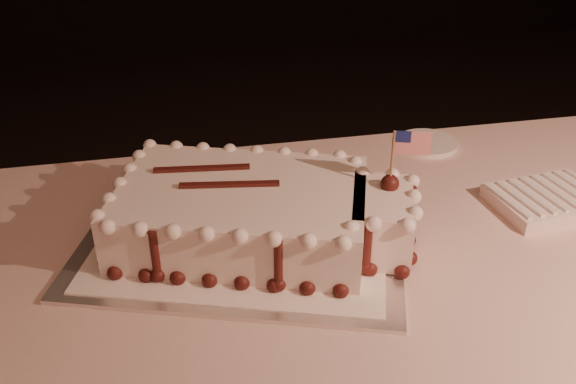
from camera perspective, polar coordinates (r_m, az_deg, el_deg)
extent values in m
cube|color=beige|center=(1.45, 13.59, -15.37)|extent=(2.40, 0.80, 0.75)
cube|color=silver|center=(1.13, -3.99, -4.15)|extent=(0.65, 0.57, 0.01)
cube|color=white|center=(1.12, -4.00, -3.94)|extent=(0.59, 0.51, 0.00)
cube|color=white|center=(1.10, -4.10, -1.78)|extent=(0.48, 0.39, 0.10)
cube|color=white|center=(1.08, 8.30, -2.58)|extent=(0.14, 0.18, 0.10)
sphere|color=#4B1712|center=(1.06, -15.13, -6.94)|extent=(0.03, 0.03, 0.03)
sphere|color=#4B1712|center=(1.04, -12.49, -7.23)|extent=(0.03, 0.03, 0.03)
sphere|color=#4B1712|center=(1.03, -9.78, -7.51)|extent=(0.03, 0.03, 0.03)
sphere|color=#4B1712|center=(1.02, -6.98, -7.78)|extent=(0.03, 0.03, 0.03)
sphere|color=#4B1712|center=(1.01, -4.12, -8.04)|extent=(0.03, 0.03, 0.03)
sphere|color=#4B1712|center=(1.00, -1.21, -8.28)|extent=(0.03, 0.03, 0.03)
sphere|color=#4B1712|center=(1.00, 1.74, -8.51)|extent=(0.03, 0.03, 0.03)
sphere|color=#4B1712|center=(0.99, 4.71, -8.71)|extent=(0.03, 0.03, 0.03)
sphere|color=#4B1712|center=(1.03, 5.38, -7.29)|extent=(0.03, 0.03, 0.03)
sphere|color=#4B1712|center=(1.04, 7.27, -6.81)|extent=(0.03, 0.03, 0.03)
sphere|color=#4B1712|center=(1.04, 10.10, -6.96)|extent=(0.03, 0.03, 0.03)
sphere|color=#4B1712|center=(1.07, 10.78, -5.79)|extent=(0.03, 0.03, 0.03)
sphere|color=#4B1712|center=(1.12, 10.67, -4.24)|extent=(0.03, 0.03, 0.03)
sphere|color=#4B1712|center=(1.16, 10.57, -2.80)|extent=(0.03, 0.03, 0.03)
sphere|color=#4B1712|center=(1.17, 8.91, -2.23)|extent=(0.03, 0.03, 0.03)
sphere|color=#4B1712|center=(1.17, 6.41, -2.08)|extent=(0.03, 0.03, 0.03)
sphere|color=#4B1712|center=(1.20, 5.80, -1.08)|extent=(0.03, 0.03, 0.03)
sphere|color=#4B1712|center=(1.22, 4.45, -0.46)|extent=(0.03, 0.03, 0.03)
sphere|color=#4B1712|center=(1.22, 2.06, -0.31)|extent=(0.03, 0.03, 0.03)
sphere|color=#4B1712|center=(1.23, -0.32, -0.16)|extent=(0.03, 0.03, 0.03)
sphere|color=#4B1712|center=(1.23, -2.68, -0.02)|extent=(0.03, 0.03, 0.03)
sphere|color=#4B1712|center=(1.24, -5.01, 0.13)|extent=(0.03, 0.03, 0.03)
sphere|color=#4B1712|center=(1.25, -7.30, 0.28)|extent=(0.03, 0.03, 0.03)
sphere|color=#4B1712|center=(1.27, -9.55, 0.42)|extent=(0.03, 0.03, 0.03)
sphere|color=#4B1712|center=(1.28, -11.75, 0.55)|extent=(0.03, 0.03, 0.03)
sphere|color=#4B1712|center=(1.25, -12.62, -0.47)|extent=(0.03, 0.03, 0.03)
sphere|color=#4B1712|center=(1.21, -13.36, -1.71)|extent=(0.03, 0.03, 0.03)
sphere|color=#4B1712|center=(1.17, -14.16, -3.05)|extent=(0.03, 0.03, 0.03)
sphere|color=#4B1712|center=(1.13, -15.01, -4.47)|extent=(0.03, 0.03, 0.03)
sphere|color=#4B1712|center=(1.09, -15.93, -5.99)|extent=(0.03, 0.03, 0.03)
sphere|color=white|center=(1.01, -15.79, -3.03)|extent=(0.03, 0.03, 0.03)
sphere|color=white|center=(0.99, -13.05, -3.27)|extent=(0.03, 0.03, 0.03)
sphere|color=white|center=(0.98, -10.22, -3.50)|extent=(0.03, 0.03, 0.03)
sphere|color=white|center=(0.97, -7.30, -3.74)|extent=(0.03, 0.03, 0.03)
sphere|color=white|center=(0.96, -4.31, -3.97)|extent=(0.03, 0.03, 0.03)
sphere|color=white|center=(0.95, -1.27, -4.20)|extent=(0.03, 0.03, 0.03)
sphere|color=white|center=(0.94, 1.82, -4.41)|extent=(0.03, 0.03, 0.03)
sphere|color=white|center=(0.94, 4.93, -4.62)|extent=(0.03, 0.03, 0.03)
sphere|color=white|center=(0.98, 5.63, -3.26)|extent=(0.03, 0.03, 0.03)
sphere|color=white|center=(0.99, 7.60, -2.81)|extent=(0.03, 0.03, 0.03)
sphere|color=white|center=(0.99, 10.55, -2.99)|extent=(0.03, 0.03, 0.03)
sphere|color=white|center=(1.03, 11.24, -1.88)|extent=(0.03, 0.03, 0.03)
sphere|color=white|center=(1.07, 11.11, -0.42)|extent=(0.03, 0.03, 0.03)
sphere|color=white|center=(1.11, 10.99, 0.93)|extent=(0.03, 0.03, 0.03)
sphere|color=white|center=(1.13, 9.26, 1.48)|extent=(0.03, 0.03, 0.03)
sphere|color=white|center=(1.12, 6.66, 1.65)|extent=(0.03, 0.03, 0.03)
sphere|color=white|center=(1.16, 6.02, 2.58)|extent=(0.03, 0.03, 0.03)
sphere|color=white|center=(1.18, 4.62, 3.16)|extent=(0.03, 0.03, 0.03)
sphere|color=white|center=(1.18, 2.14, 3.31)|extent=(0.03, 0.03, 0.03)
sphere|color=white|center=(1.18, -0.33, 3.45)|extent=(0.03, 0.03, 0.03)
sphere|color=white|center=(1.19, -2.78, 3.58)|extent=(0.03, 0.03, 0.03)
sphere|color=white|center=(1.20, -5.19, 3.70)|extent=(0.03, 0.03, 0.03)
sphere|color=white|center=(1.21, -7.56, 3.82)|extent=(0.03, 0.03, 0.03)
sphere|color=white|center=(1.23, -9.89, 3.93)|extent=(0.03, 0.03, 0.03)
sphere|color=white|center=(1.24, -12.17, 4.03)|extent=(0.03, 0.03, 0.03)
sphere|color=white|center=(1.20, -13.08, 3.07)|extent=(0.03, 0.03, 0.03)
sphere|color=white|center=(1.16, -13.87, 1.91)|extent=(0.03, 0.03, 0.03)
sphere|color=white|center=(1.12, -14.71, 0.66)|extent=(0.03, 0.03, 0.03)
sphere|color=white|center=(1.08, -15.62, -0.69)|extent=(0.03, 0.03, 0.03)
sphere|color=white|center=(1.04, -16.60, -2.14)|extent=(0.03, 0.03, 0.03)
cylinder|color=#4B1712|center=(1.01, -11.72, -5.48)|extent=(0.01, 0.01, 0.09)
sphere|color=#4B1712|center=(1.04, -11.50, -7.24)|extent=(0.02, 0.02, 0.02)
cylinder|color=#4B1712|center=(0.97, -0.86, -6.41)|extent=(0.01, 0.01, 0.09)
sphere|color=#4B1712|center=(1.00, -0.85, -8.22)|extent=(0.02, 0.02, 0.02)
cylinder|color=#4B1712|center=(1.02, 7.06, -4.92)|extent=(0.01, 0.01, 0.09)
sphere|color=#4B1712|center=(1.04, 6.93, -6.69)|extent=(0.02, 0.02, 0.02)
cylinder|color=#4B1712|center=(1.12, 10.81, -1.57)|extent=(0.01, 0.01, 0.09)
sphere|color=#4B1712|center=(1.14, 10.62, -3.24)|extent=(0.02, 0.02, 0.02)
cylinder|color=#4B1712|center=(1.20, 5.94, 1.09)|extent=(0.01, 0.01, 0.09)
sphere|color=#4B1712|center=(1.22, 5.84, -0.52)|extent=(0.02, 0.02, 0.02)
cylinder|color=#4B1712|center=(1.21, -3.02, 1.69)|extent=(0.01, 0.01, 0.09)
sphere|color=#4B1712|center=(1.23, -2.97, 0.09)|extent=(0.02, 0.02, 0.02)
cylinder|color=#4B1712|center=(1.26, -11.67, 2.17)|extent=(0.01, 0.01, 0.09)
sphere|color=#4B1712|center=(1.28, -11.49, 0.62)|extent=(0.02, 0.02, 0.02)
cylinder|color=#4B1712|center=(1.12, -14.96, -2.17)|extent=(0.01, 0.01, 0.09)
sphere|color=#4B1712|center=(1.14, -14.70, -3.83)|extent=(0.02, 0.02, 0.02)
cube|color=#4B1712|center=(1.13, -7.67, 2.11)|extent=(0.17, 0.03, 0.01)
cube|color=#4B1712|center=(1.07, -5.23, 0.69)|extent=(0.17, 0.04, 0.01)
sphere|color=#4B1712|center=(1.08, 9.04, 0.74)|extent=(0.03, 0.03, 0.03)
cylinder|color=#A17645|center=(1.06, 9.20, 2.49)|extent=(0.00, 0.00, 0.12)
cube|color=red|center=(1.04, 11.05, 4.28)|extent=(0.06, 0.02, 0.04)
cube|color=navy|center=(1.04, 10.23, 4.86)|extent=(0.02, 0.01, 0.02)
cube|color=white|center=(1.31, 22.08, -0.68)|extent=(0.22, 0.17, 0.03)
cube|color=white|center=(1.25, 18.93, -0.73)|extent=(0.03, 0.13, 0.01)
cube|color=white|center=(1.26, 19.90, -0.53)|extent=(0.03, 0.13, 0.01)
cube|color=white|center=(1.28, 20.84, -0.34)|extent=(0.03, 0.13, 0.01)
cube|color=white|center=(1.29, 21.77, -0.15)|extent=(0.03, 0.13, 0.01)
cube|color=white|center=(1.31, 22.67, 0.03)|extent=(0.03, 0.13, 0.01)
cube|color=white|center=(1.33, 23.55, 0.21)|extent=(0.03, 0.13, 0.01)
cylinder|color=white|center=(1.48, 12.26, 4.27)|extent=(0.13, 0.13, 0.01)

